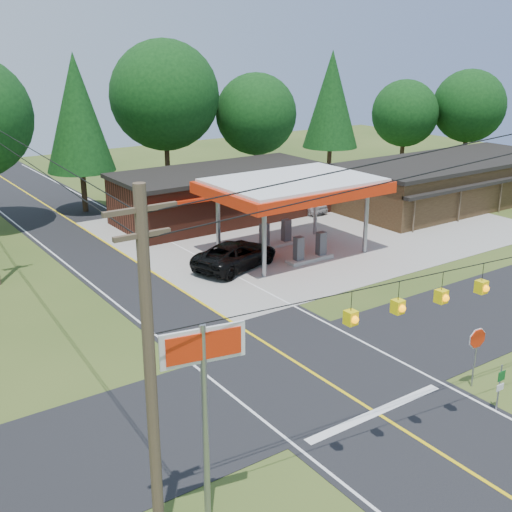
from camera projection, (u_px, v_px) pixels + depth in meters
ground at (313, 374)px, 26.35m from camera, size 120.00×120.00×0.00m
main_highway at (313, 373)px, 26.35m from camera, size 8.00×120.00×0.02m
cross_road at (313, 373)px, 26.35m from camera, size 70.00×7.00×0.02m
lane_center_yellow at (313, 373)px, 26.34m from camera, size 0.15×110.00×0.00m
gas_canopy at (293, 188)px, 39.99m from camera, size 10.60×7.40×4.88m
convenience_store at (223, 194)px, 49.05m from camera, size 16.40×7.55×3.80m
strip_building at (451, 181)px, 53.35m from camera, size 20.40×8.75×3.80m
utility_pole_near_left at (150, 376)px, 15.66m from camera, size 1.80×0.30×10.00m
overhead_beacons at (422, 279)px, 19.17m from camera, size 17.04×2.04×1.03m
treeline_backdrop at (97, 127)px, 43.11m from camera, size 70.27×51.59×13.30m
suv_car at (236, 255)px, 38.45m from camera, size 7.35×7.35×1.62m
sedan_car at (304, 202)px, 51.37m from camera, size 4.42×4.42×1.50m
big_stop_sign at (204, 383)px, 16.68m from camera, size 2.27×0.54×6.19m
octagonal_stop_sign at (477, 343)px, 24.78m from camera, size 0.87×0.15×2.53m
route_sign_post at (500, 384)px, 23.38m from camera, size 0.38×0.09×1.87m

